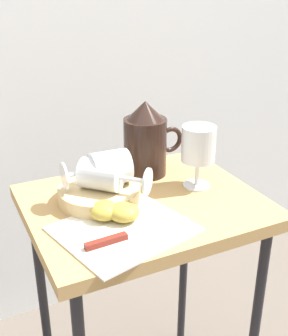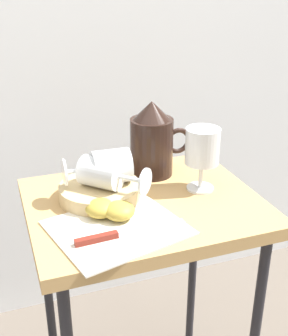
{
  "view_description": "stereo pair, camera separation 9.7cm",
  "coord_description": "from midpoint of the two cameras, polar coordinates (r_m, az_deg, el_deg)",
  "views": [
    {
      "loc": [
        -0.39,
        -0.79,
        1.15
      ],
      "look_at": [
        0.0,
        0.0,
        0.75
      ],
      "focal_mm": 47.56,
      "sensor_mm": 36.0,
      "label": 1
    },
    {
      "loc": [
        -0.3,
        -0.83,
        1.15
      ],
      "look_at": [
        0.0,
        0.0,
        0.75
      ],
      "focal_mm": 47.56,
      "sensor_mm": 36.0,
      "label": 2
    }
  ],
  "objects": [
    {
      "name": "table",
      "position": [
        1.04,
        2.68,
        -8.0
      ],
      "size": [
        0.52,
        0.42,
        0.67
      ],
      "color": "tan",
      "rests_on": "ground_plane"
    },
    {
      "name": "basket_tray",
      "position": [
        1.0,
        -2.93,
        -3.11
      ],
      "size": [
        0.18,
        0.18,
        0.03
      ],
      "primitive_type": "cylinder",
      "color": "tan",
      "rests_on": "table"
    },
    {
      "name": "wine_glass_upright",
      "position": [
        1.03,
        10.17,
        2.28
      ],
      "size": [
        0.08,
        0.08,
        0.15
      ],
      "color": "silver",
      "rests_on": "table"
    },
    {
      "name": "wine_glass_tipped_near",
      "position": [
        0.99,
        -1.69,
        0.1
      ],
      "size": [
        0.15,
        0.08,
        0.08
      ],
      "color": "silver",
      "rests_on": "basket_tray"
    },
    {
      "name": "pitcher",
      "position": [
        1.1,
        3.56,
        2.9
      ],
      "size": [
        0.16,
        0.11,
        0.19
      ],
      "color": "black",
      "rests_on": "table"
    },
    {
      "name": "wine_glass_tipped_far",
      "position": [
        0.97,
        -2.42,
        -0.72
      ],
      "size": [
        0.15,
        0.15,
        0.07
      ],
      "color": "silver",
      "rests_on": "basket_tray"
    },
    {
      "name": "apple_half_left",
      "position": [
        0.93,
        -2.58,
        -5.25
      ],
      "size": [
        0.06,
        0.06,
        0.04
      ],
      "primitive_type": "ellipsoid",
      "color": "#B29938",
      "rests_on": "linen_napkin"
    },
    {
      "name": "linen_napkin",
      "position": [
        0.9,
        -0.36,
        -7.76
      ],
      "size": [
        0.29,
        0.27,
        0.0
      ],
      "primitive_type": "cube",
      "rotation": [
        0.0,
        0.0,
        0.24
      ],
      "color": "silver",
      "rests_on": "table"
    },
    {
      "name": "apple_half_right",
      "position": [
        0.92,
        -0.16,
        -5.57
      ],
      "size": [
        0.06,
        0.06,
        0.04
      ],
      "primitive_type": "ellipsoid",
      "color": "#B29938",
      "rests_on": "linen_napkin"
    },
    {
      "name": "knife",
      "position": [
        0.86,
        -0.51,
        -8.7
      ],
      "size": [
        0.23,
        0.03,
        0.01
      ],
      "color": "silver",
      "rests_on": "linen_napkin"
    }
  ]
}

